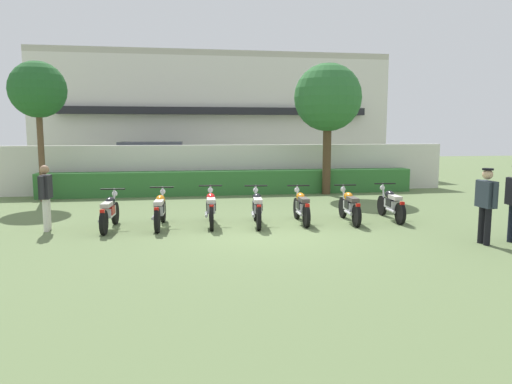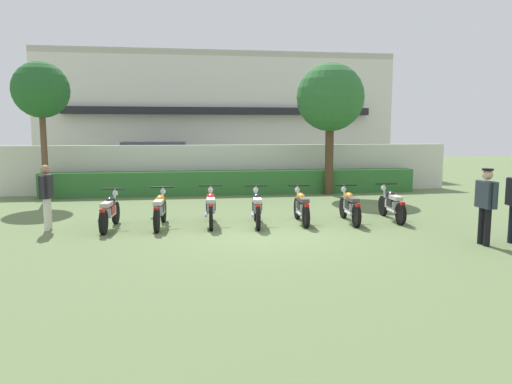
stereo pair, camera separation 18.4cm
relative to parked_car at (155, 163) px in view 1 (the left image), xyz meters
The scene contains 16 objects.
ground 11.13m from the parked_car, 74.38° to the right, with size 60.00×60.00×0.00m, color #607547.
building 7.11m from the parked_car, 63.71° to the left, with size 18.28×6.50×6.38m.
compound_wall 4.27m from the parked_car, 45.69° to the right, with size 17.36×0.30×1.83m, color silver.
hedge_row 4.82m from the parked_car, 51.54° to the right, with size 13.89×0.70×0.89m, color #337033.
parked_car is the anchor object (origin of this frame).
tree_near_inspector 6.35m from the parked_car, 127.83° to the right, with size 1.85×1.85×4.65m.
tree_far_side 8.20m from the parked_car, 33.49° to the right, with size 2.48×2.48×4.83m.
motorcycle_in_row_0 9.73m from the parked_car, 93.91° to the right, with size 0.60×1.86×0.95m.
motorcycle_in_row_1 9.66m from the parked_car, 86.79° to the right, with size 0.60×1.94×0.96m.
motorcycle_in_row_2 9.77m from the parked_car, 79.39° to the right, with size 0.60×1.90×0.97m.
motorcycle_in_row_3 10.19m from the parked_car, 73.14° to the right, with size 0.60×1.88×0.97m.
motorcycle_in_row_4 10.50m from the parked_car, 66.80° to the right, with size 0.60×1.78×0.94m.
motorcycle_in_row_5 11.15m from the parked_car, 61.02° to the right, with size 0.60×1.86×0.94m.
motorcycle_in_row_6 11.66m from the parked_car, 55.39° to the right, with size 0.60×1.89×0.94m.
inspector_person 9.84m from the parked_car, 102.43° to the right, with size 0.22×0.64×1.57m.
officer_0 14.52m from the parked_car, 59.60° to the right, with size 0.22×0.65×1.61m.
Camera 1 is at (-1.97, -10.88, 2.39)m, focal length 33.69 mm.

